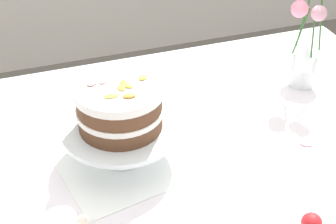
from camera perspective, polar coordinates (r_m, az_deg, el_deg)
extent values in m
cube|color=white|center=(1.32, 3.23, -4.26)|extent=(1.40, 1.00, 0.03)
cylinder|color=brown|center=(2.06, 14.39, -1.91)|extent=(0.06, 0.06, 0.71)
cube|color=white|center=(1.28, -5.07, -5.06)|extent=(0.38, 0.38, 0.00)
cylinder|color=silver|center=(1.27, -5.09, -4.84)|extent=(0.11, 0.11, 0.01)
cylinder|color=silver|center=(1.24, -5.19, -3.34)|extent=(0.03, 0.03, 0.07)
cylinder|color=silver|center=(1.22, -5.30, -1.74)|extent=(0.29, 0.29, 0.01)
cylinder|color=brown|center=(1.20, -5.36, -0.77)|extent=(0.20, 0.20, 0.04)
cylinder|color=white|center=(1.19, -5.43, 0.25)|extent=(0.21, 0.21, 0.01)
cylinder|color=brown|center=(1.17, -5.50, 1.31)|extent=(0.20, 0.20, 0.04)
cylinder|color=white|center=(1.16, -5.58, 2.53)|extent=(0.21, 0.21, 0.02)
ellipsoid|color=pink|center=(1.16, -8.55, 3.30)|extent=(0.04, 0.04, 0.01)
ellipsoid|color=yellow|center=(1.15, -4.61, 3.04)|extent=(0.03, 0.04, 0.01)
ellipsoid|color=yellow|center=(1.11, -6.35, 1.83)|extent=(0.03, 0.02, 0.00)
ellipsoid|color=orange|center=(1.14, -5.26, 2.70)|extent=(0.02, 0.03, 0.00)
ellipsoid|color=orange|center=(1.15, -5.05, 3.20)|extent=(0.02, 0.04, 0.01)
ellipsoid|color=pink|center=(1.17, -7.27, 3.58)|extent=(0.03, 0.04, 0.00)
ellipsoid|color=orange|center=(1.11, -4.36, 1.85)|extent=(0.03, 0.02, 0.01)
ellipsoid|color=yellow|center=(1.17, -2.84, 3.92)|extent=(0.03, 0.03, 0.01)
cylinder|color=silver|center=(1.58, 14.84, 4.14)|extent=(0.08, 0.08, 0.07)
cone|color=silver|center=(1.55, 15.20, 6.18)|extent=(0.11, 0.11, 0.06)
cylinder|color=#2D6028|center=(1.52, 16.80, 10.20)|extent=(0.04, 0.01, 0.22)
cylinder|color=#2D6028|center=(1.52, 15.14, 10.49)|extent=(0.01, 0.03, 0.22)
cylinder|color=#2D6028|center=(1.51, 14.69, 8.75)|extent=(0.03, 0.01, 0.14)
sphere|color=pink|center=(1.47, 14.56, 11.15)|extent=(0.05, 0.05, 0.05)
cylinder|color=#2D6028|center=(1.50, 15.98, 8.39)|extent=(0.01, 0.03, 0.14)
sphere|color=#DC9AAE|center=(1.47, 16.61, 10.57)|extent=(0.04, 0.04, 0.04)
torus|color=silver|center=(1.09, -9.61, -11.95)|extent=(0.03, 0.01, 0.03)
sphere|color=red|center=(1.13, 15.82, -11.88)|extent=(0.04, 0.04, 0.04)
ellipsoid|color=pink|center=(1.36, 15.21, -3.44)|extent=(0.04, 0.04, 0.00)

